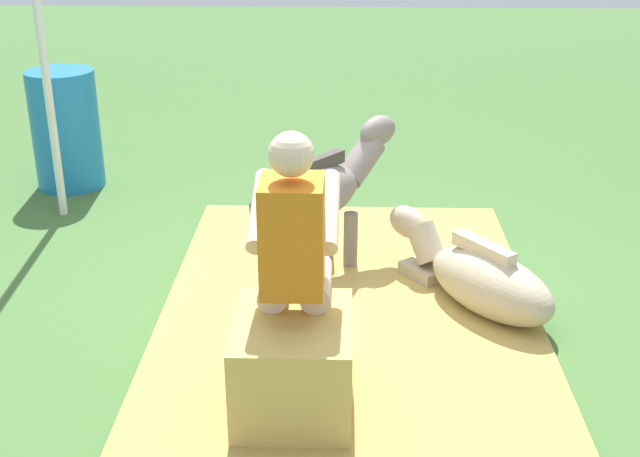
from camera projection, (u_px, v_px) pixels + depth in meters
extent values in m
plane|color=#426B33|center=(318.00, 314.00, 4.86)|extent=(24.00, 24.00, 0.00)
cube|color=tan|center=(349.00, 323.00, 4.74)|extent=(3.51, 2.18, 0.02)
cube|color=tan|center=(293.00, 366.00, 3.91)|extent=(0.65, 0.54, 0.48)
cylinder|color=beige|center=(275.00, 282.00, 4.02)|extent=(0.40, 0.14, 0.14)
cylinder|color=beige|center=(280.00, 318.00, 4.33)|extent=(0.11, 0.11, 0.48)
cube|color=black|center=(281.00, 353.00, 4.41)|extent=(0.22, 0.10, 0.06)
cylinder|color=beige|center=(317.00, 282.00, 4.01)|extent=(0.40, 0.14, 0.14)
cylinder|color=beige|center=(318.00, 319.00, 4.32)|extent=(0.11, 0.11, 0.48)
cube|color=black|center=(318.00, 354.00, 4.40)|extent=(0.22, 0.10, 0.06)
cube|color=orange|center=(292.00, 236.00, 3.70)|extent=(0.30, 0.28, 0.52)
cylinder|color=beige|center=(260.00, 210.00, 3.86)|extent=(0.50, 0.09, 0.26)
cylinder|color=beige|center=(329.00, 211.00, 3.84)|extent=(0.50, 0.09, 0.26)
sphere|color=beige|center=(291.00, 154.00, 3.55)|extent=(0.20, 0.20, 0.20)
ellipsoid|color=slate|center=(310.00, 197.00, 5.07)|extent=(0.86, 0.77, 0.34)
cylinder|color=slate|center=(327.00, 233.00, 5.47)|extent=(0.09, 0.09, 0.38)
cylinder|color=slate|center=(351.00, 241.00, 5.35)|extent=(0.09, 0.09, 0.38)
cylinder|color=slate|center=(268.00, 261.00, 5.08)|extent=(0.09, 0.09, 0.38)
cylinder|color=slate|center=(292.00, 270.00, 4.96)|extent=(0.09, 0.09, 0.38)
cylinder|color=slate|center=(361.00, 161.00, 5.39)|extent=(0.40, 0.37, 0.33)
ellipsoid|color=slate|center=(378.00, 131.00, 5.45)|extent=(0.35, 0.32, 0.20)
cube|color=#433D3A|center=(310.00, 167.00, 5.00)|extent=(0.51, 0.42, 0.08)
cylinder|color=#433D3A|center=(256.00, 227.00, 4.76)|extent=(0.07, 0.07, 0.30)
ellipsoid|color=tan|center=(491.00, 285.00, 4.81)|extent=(0.94, 0.85, 0.36)
cube|color=tan|center=(427.00, 271.00, 5.27)|extent=(0.37, 0.36, 0.10)
cylinder|color=tan|center=(426.00, 243.00, 5.21)|extent=(0.34, 0.32, 0.30)
ellipsoid|color=tan|center=(408.00, 222.00, 5.31)|extent=(0.34, 0.31, 0.20)
cube|color=beige|center=(484.00, 249.00, 4.79)|extent=(0.40, 0.33, 0.08)
cylinder|color=#1E72B2|center=(66.00, 129.00, 6.68)|extent=(0.54, 0.54, 0.95)
cylinder|color=silver|center=(43.00, 49.00, 5.80)|extent=(0.06, 0.06, 2.47)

